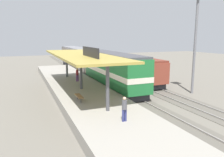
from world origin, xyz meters
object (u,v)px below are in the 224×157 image
(freight_car, at_px, (136,69))
(person_waiting, at_px, (77,74))
(passenger_carriage_single, at_px, (78,58))
(light_mast, at_px, (197,20))
(platform_bench, at_px, (79,96))
(person_walking, at_px, (124,108))
(locomotive, at_px, (112,70))

(freight_car, height_order, person_waiting, freight_car)
(passenger_carriage_single, bearing_deg, freight_car, -73.60)
(freight_car, distance_m, light_mast, 10.72)
(passenger_carriage_single, bearing_deg, platform_bench, -103.64)
(light_mast, relative_size, person_waiting, 6.84)
(passenger_carriage_single, bearing_deg, light_mast, -71.71)
(person_waiting, distance_m, person_walking, 14.72)
(platform_bench, height_order, person_walking, person_walking)
(freight_car, distance_m, person_walking, 17.49)
(locomotive, relative_size, freight_car, 1.20)
(light_mast, bearing_deg, passenger_carriage_single, 108.29)
(platform_bench, relative_size, locomotive, 0.12)
(passenger_carriage_single, relative_size, person_walking, 11.70)
(passenger_carriage_single, distance_m, light_mast, 25.59)
(light_mast, bearing_deg, person_walking, -149.89)
(locomotive, distance_m, light_mast, 11.32)
(passenger_carriage_single, xyz_separation_m, light_mast, (7.80, -23.60, 6.08))
(platform_bench, bearing_deg, person_walking, -74.52)
(platform_bench, height_order, person_waiting, person_waiting)
(passenger_carriage_single, bearing_deg, person_waiting, -104.16)
(platform_bench, relative_size, person_waiting, 0.99)
(person_walking, bearing_deg, passenger_carriage_single, 81.90)
(passenger_carriage_single, bearing_deg, locomotive, -90.00)
(platform_bench, distance_m, freight_car, 13.98)
(platform_bench, distance_m, passenger_carriage_single, 25.47)
(locomotive, xyz_separation_m, passenger_carriage_single, (0.00, 18.00, -0.10))
(locomotive, relative_size, passenger_carriage_single, 0.72)
(passenger_carriage_single, relative_size, light_mast, 1.71)
(light_mast, xyz_separation_m, person_walking, (-12.16, -7.05, -6.54))
(locomotive, height_order, passenger_carriage_single, locomotive)
(locomotive, height_order, freight_car, locomotive)
(locomotive, bearing_deg, platform_bench, -131.71)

